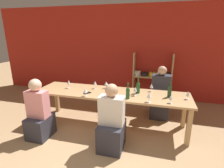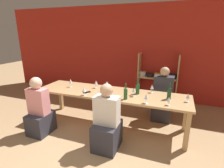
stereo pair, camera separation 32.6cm
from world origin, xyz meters
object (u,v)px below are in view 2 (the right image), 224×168
(wine_glass_red_a, at_px, (169,100))
(wine_glass_empty_a, at_px, (152,87))
(wine_bottle_green, at_px, (138,88))
(shelf_unit, at_px, (156,84))
(wine_glass_white_a, at_px, (96,83))
(wine_glass_empty_c, at_px, (84,90))
(person_near_a, at_px, (40,113))
(wine_glass_white_b, at_px, (107,83))
(wine_glass_empty_b, at_px, (71,81))
(cell_phone, at_px, (87,92))
(wine_glass_white_c, at_px, (146,97))
(person_far_a, at_px, (162,100))
(wine_bottle_amber, at_px, (126,93))
(person_near_b, at_px, (107,126))
(dining_table, at_px, (110,96))
(wine_glass_red_b, at_px, (188,96))
(wine_bottle_dark, at_px, (169,93))
(wine_glass_red_c, at_px, (134,90))

(wine_glass_red_a, bearing_deg, wine_glass_empty_a, 123.21)
(wine_bottle_green, bearing_deg, shelf_unit, 83.13)
(shelf_unit, height_order, wine_glass_white_a, shelf_unit)
(wine_glass_empty_a, height_order, wine_glass_empty_c, wine_glass_empty_a)
(wine_glass_empty_a, bearing_deg, person_near_a, -152.49)
(wine_glass_white_b, bearing_deg, person_near_a, -135.79)
(wine_glass_white_b, height_order, person_near_a, person_near_a)
(shelf_unit, xyz_separation_m, wine_glass_white_b, (-0.91, -1.49, 0.34))
(wine_glass_empty_b, height_order, cell_phone, wine_glass_empty_b)
(wine_bottle_green, distance_m, wine_glass_empty_a, 0.31)
(wine_glass_white_b, height_order, wine_glass_white_c, wine_glass_white_c)
(shelf_unit, relative_size, wine_glass_red_a, 9.48)
(wine_glass_red_a, distance_m, wine_glass_white_c, 0.37)
(wine_glass_white_b, bearing_deg, wine_bottle_green, -10.18)
(wine_glass_red_a, bearing_deg, wine_glass_empty_c, -177.33)
(shelf_unit, xyz_separation_m, person_far_a, (0.26, -1.00, -0.09))
(wine_bottle_amber, relative_size, person_near_b, 0.27)
(dining_table, bearing_deg, wine_glass_red_b, 0.24)
(wine_bottle_dark, relative_size, wine_glass_red_a, 2.09)
(wine_glass_empty_a, bearing_deg, person_near_b, -119.75)
(wine_glass_empty_c, bearing_deg, wine_glass_red_b, 10.40)
(wine_glass_red_b, xyz_separation_m, wine_glass_red_c, (-0.96, -0.06, 0.02))
(person_near_a, bearing_deg, wine_glass_empty_c, 28.21)
(wine_glass_red_c, distance_m, cell_phone, 0.97)
(cell_phone, height_order, person_far_a, person_far_a)
(wine_bottle_green, height_order, wine_glass_red_a, wine_bottle_green)
(wine_glass_red_a, xyz_separation_m, person_near_b, (-0.94, -0.47, -0.43))
(wine_bottle_amber, bearing_deg, wine_glass_red_c, 62.26)
(wine_glass_white_a, height_order, wine_glass_red_b, wine_glass_white_a)
(wine_glass_empty_c, bearing_deg, wine_glass_white_b, 67.06)
(wine_bottle_amber, xyz_separation_m, person_near_a, (-1.59, -0.50, -0.44))
(wine_glass_empty_a, height_order, person_near_b, person_near_b)
(wine_glass_red_a, relative_size, cell_phone, 0.90)
(wine_glass_empty_a, distance_m, wine_glass_white_a, 1.21)
(wine_glass_white_b, relative_size, wine_glass_empty_c, 1.00)
(wine_glass_white_b, height_order, person_near_b, person_near_b)
(wine_bottle_dark, xyz_separation_m, wine_glass_empty_a, (-0.35, 0.25, -0.00))
(wine_glass_white_b, relative_size, person_near_a, 0.13)
(wine_glass_white_b, bearing_deg, person_far_a, 22.63)
(shelf_unit, height_order, cell_phone, shelf_unit)
(wine_glass_empty_c, xyz_separation_m, person_near_a, (-0.78, -0.42, -0.44))
(wine_glass_white_c, relative_size, wine_glass_empty_c, 1.12)
(wine_glass_white_b, relative_size, person_far_a, 0.13)
(person_far_a, bearing_deg, wine_glass_empty_a, 65.80)
(wine_glass_empty_a, distance_m, person_near_a, 2.29)
(wine_bottle_dark, bearing_deg, wine_glass_red_b, -4.85)
(wine_bottle_dark, distance_m, wine_glass_red_a, 0.30)
(shelf_unit, bearing_deg, wine_bottle_dark, -76.40)
(wine_bottle_amber, relative_size, cell_phone, 1.91)
(wine_glass_empty_b, xyz_separation_m, wine_glass_red_c, (1.47, -0.08, -0.01))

